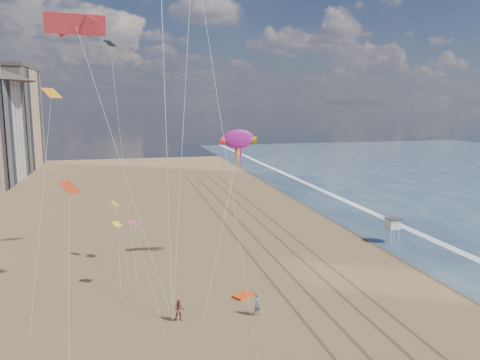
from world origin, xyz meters
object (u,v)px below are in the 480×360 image
kite_flyer_a (257,304)px  kite_flyer_b (179,310)px  grounded_kite (243,295)px  show_kite (238,139)px  lifeguard_stand (393,224)px

kite_flyer_a → kite_flyer_b: size_ratio=1.09×
kite_flyer_a → kite_flyer_b: bearing=137.8°
grounded_kite → show_kite: size_ratio=0.10×
show_kite → kite_flyer_b: bearing=-121.6°
kite_flyer_a → show_kite: bearing=45.4°
kite_flyer_a → lifeguard_stand: bearing=-2.3°
grounded_kite → kite_flyer_b: size_ratio=1.05×
kite_flyer_b → lifeguard_stand: bearing=33.3°
lifeguard_stand → kite_flyer_b: size_ratio=1.73×
lifeguard_stand → kite_flyer_b: (-28.37, -15.23, -1.50)m
lifeguard_stand → grounded_kite: size_ratio=1.65×
lifeguard_stand → kite_flyer_a: lifeguard_stand is taller
grounded_kite → kite_flyer_a: (0.19, -3.95, 0.87)m
show_kite → kite_flyer_a: (-1.59, -13.40, -12.55)m
show_kite → grounded_kite: bearing=-100.7°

